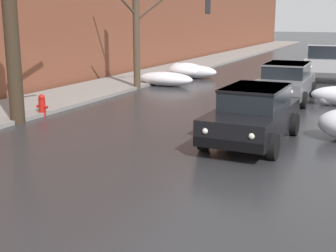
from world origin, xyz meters
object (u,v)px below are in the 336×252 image
object	(u,v)px
bare_tree_mid_block	(136,14)
sedan_black_approaching_near_lane	(253,113)
bare_tree_second_along_sidewalk	(13,26)
suv_silver_parked_kerbside_mid	(326,60)
sedan_grey_parked_kerbside_close	(285,81)
fire_hydrant	(42,105)

from	to	relation	value
bare_tree_mid_block	sedan_black_approaching_near_lane	world-z (taller)	bare_tree_mid_block
bare_tree_second_along_sidewalk	suv_silver_parked_kerbside_mid	size ratio (longest dim) A/B	1.21
sedan_black_approaching_near_lane	sedan_grey_parked_kerbside_close	world-z (taller)	same
sedan_grey_parked_kerbside_close	fire_hydrant	distance (m)	9.02
bare_tree_second_along_sidewalk	fire_hydrant	distance (m)	2.74
bare_tree_mid_block	sedan_grey_parked_kerbside_close	bearing A→B (deg)	-0.64
sedan_grey_parked_kerbside_close	bare_tree_second_along_sidewalk	bearing A→B (deg)	-131.63
bare_tree_mid_block	fire_hydrant	world-z (taller)	bare_tree_mid_block
suv_silver_parked_kerbside_mid	bare_tree_second_along_sidewalk	bearing A→B (deg)	-116.15
suv_silver_parked_kerbside_mid	fire_hydrant	bearing A→B (deg)	-118.07
fire_hydrant	bare_tree_mid_block	bearing A→B (deg)	89.45
bare_tree_second_along_sidewalk	suv_silver_parked_kerbside_mid	xyz separation A→B (m)	(7.09, 14.45, -1.89)
bare_tree_second_along_sidewalk	fire_hydrant	xyz separation A→B (m)	(-0.04, 1.08, -2.52)
bare_tree_mid_block	suv_silver_parked_kerbside_mid	distance (m)	10.26
sedan_black_approaching_near_lane	fire_hydrant	bearing A→B (deg)	177.75
sedan_black_approaching_near_lane	bare_tree_second_along_sidewalk	bearing A→B (deg)	-173.38
bare_tree_second_along_sidewalk	bare_tree_mid_block	world-z (taller)	bare_tree_mid_block
sedan_black_approaching_near_lane	sedan_grey_parked_kerbside_close	distance (m)	6.51
sedan_black_approaching_near_lane	suv_silver_parked_kerbside_mid	world-z (taller)	suv_silver_parked_kerbside_mid
bare_tree_mid_block	sedan_grey_parked_kerbside_close	size ratio (longest dim) A/B	1.44
sedan_black_approaching_near_lane	fire_hydrant	world-z (taller)	sedan_black_approaching_near_lane
bare_tree_second_along_sidewalk	sedan_grey_parked_kerbside_close	bearing A→B (deg)	48.37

